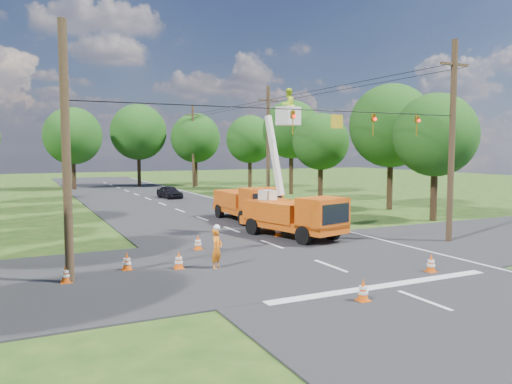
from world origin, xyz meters
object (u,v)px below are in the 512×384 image
ground_worker (217,249)px  pole_left (66,153)px  tree_right_e (250,139)px  tree_far_a (73,136)px  pole_right_near (452,140)px  pole_right_far (193,146)px  traffic_cone_7 (252,209)px  tree_right_a (436,135)px  traffic_cone_6 (66,273)px  traffic_cone_3 (249,218)px  tree_right_b (391,126)px  traffic_cone_0 (363,290)px  traffic_cone_2 (278,230)px  tree_far_c (195,138)px  traffic_cone_1 (431,263)px  traffic_cone_8 (198,243)px  pole_right_mid (268,144)px  tree_right_c (321,142)px  distant_car (170,192)px  bucket_truck (294,206)px  second_truck (248,203)px  traffic_cone_5 (127,261)px  traffic_cone_4 (179,260)px  tree_far_b (138,132)px  tree_right_d (291,130)px

ground_worker → pole_left: 6.52m
tree_right_e → tree_far_a: (-18.80, 8.00, 0.38)m
pole_right_near → pole_right_far: bearing=90.0°
ground_worker → traffic_cone_7: bearing=18.6°
tree_right_a → traffic_cone_6: bearing=-165.4°
pole_right_near → pole_right_far: (0.00, 40.00, 0.00)m
traffic_cone_3 → pole_right_far: (6.58, 30.29, 4.75)m
pole_right_near → tree_right_b: bearing=61.6°
ground_worker → traffic_cone_0: (2.48, -5.87, -0.44)m
traffic_cone_2 → tree_far_c: tree_far_c is taller
traffic_cone_1 → pole_left: (-12.40, 4.38, 4.14)m
traffic_cone_8 → pole_right_mid: bearing=53.8°
traffic_cone_6 → traffic_cone_0: bearing=-37.7°
traffic_cone_2 → tree_right_b: bearing=27.4°
tree_right_a → tree_right_c: size_ratio=1.06×
distant_car → pole_right_near: 28.97m
ground_worker → pole_right_far: (12.65, 40.31, 4.31)m
traffic_cone_6 → traffic_cone_8: 6.92m
bucket_truck → tree_far_a: 39.55m
distant_car → traffic_cone_6: bearing=-121.4°
bucket_truck → tree_right_c: bearing=37.9°
second_truck → ground_worker: bearing=-120.4°
second_truck → ground_worker: (-6.49, -11.20, -0.39)m
tree_right_e → tree_far_c: 8.22m
pole_left → traffic_cone_5: bearing=23.3°
tree_right_b → traffic_cone_4: bearing=-150.2°
bucket_truck → tree_far_c: bearing=64.1°
traffic_cone_2 → tree_right_e: size_ratio=0.08×
traffic_cone_2 → tree_far_b: tree_far_b is taller
traffic_cone_0 → traffic_cone_2: size_ratio=1.00×
traffic_cone_8 → pole_left: pole_left is taller
second_truck → tree_right_c: bearing=36.4°
traffic_cone_0 → tree_far_c: (11.17, 48.18, 5.70)m
traffic_cone_8 → tree_right_d: 30.60m
traffic_cone_5 → traffic_cone_7: size_ratio=1.00×
traffic_cone_3 → traffic_cone_6: size_ratio=1.00×
distant_car → traffic_cone_1: 32.28m
pole_left → tree_far_c: (19.00, 42.00, 1.56)m
pole_right_mid → pole_left: 26.91m
traffic_cone_3 → traffic_cone_4: size_ratio=1.00×
tree_right_d → bucket_truck: bearing=-119.5°
pole_left → pole_right_near: bearing=0.0°
tree_right_b → traffic_cone_1: bearing=-126.4°
traffic_cone_3 → pole_right_far: 31.36m
traffic_cone_1 → pole_right_mid: size_ratio=0.07×
tree_right_d → tree_far_b: (-11.80, 18.00, 0.13)m
pole_right_near → traffic_cone_0: bearing=-148.7°
distant_car → tree_far_c: bearing=53.4°
tree_right_d → tree_right_e: bearing=97.1°
pole_right_mid → tree_far_b: 25.65m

